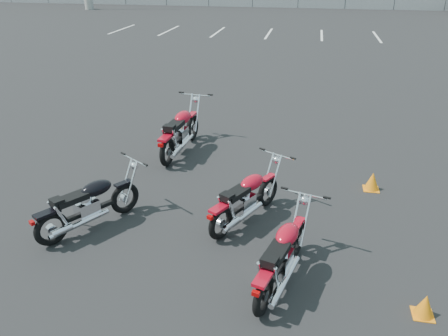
% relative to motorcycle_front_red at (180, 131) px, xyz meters
% --- Properties ---
extents(ground, '(120.00, 120.00, 0.00)m').
position_rel_motorcycle_front_red_xyz_m(ground, '(1.16, -2.57, -0.49)').
color(ground, black).
rests_on(ground, ground).
extents(motorcycle_front_red, '(0.84, 2.19, 1.07)m').
position_rel_motorcycle_front_red_xyz_m(motorcycle_front_red, '(0.00, 0.00, 0.00)').
color(motorcycle_front_red, black).
rests_on(motorcycle_front_red, ground).
extents(motorcycle_second_black, '(1.35, 1.77, 0.93)m').
position_rel_motorcycle_front_red_xyz_m(motorcycle_second_black, '(-0.55, -3.21, -0.06)').
color(motorcycle_second_black, black).
rests_on(motorcycle_second_black, ground).
extents(motorcycle_third_red, '(0.89, 1.87, 0.92)m').
position_rel_motorcycle_front_red_xyz_m(motorcycle_third_red, '(2.52, -3.93, -0.07)').
color(motorcycle_third_red, black).
rests_on(motorcycle_third_red, ground).
extents(motorcycle_rear_red, '(1.20, 1.80, 0.92)m').
position_rel_motorcycle_front_red_xyz_m(motorcycle_rear_red, '(1.83, -2.53, -0.07)').
color(motorcycle_rear_red, black).
rests_on(motorcycle_rear_red, ground).
extents(training_cone_near, '(0.29, 0.29, 0.34)m').
position_rel_motorcycle_front_red_xyz_m(training_cone_near, '(3.98, -1.01, -0.32)').
color(training_cone_near, orange).
rests_on(training_cone_near, ground).
extents(training_cone_far, '(0.25, 0.25, 0.30)m').
position_rel_motorcycle_front_red_xyz_m(training_cone_far, '(4.26, -4.21, -0.34)').
color(training_cone_far, orange).
rests_on(training_cone_far, ground).
extents(parking_line_stripes, '(15.12, 4.00, 0.01)m').
position_rel_motorcycle_front_red_xyz_m(parking_line_stripes, '(-1.34, 17.43, -0.48)').
color(parking_line_stripes, silver).
rests_on(parking_line_stripes, ground).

